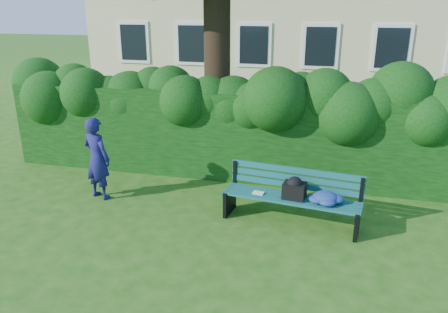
# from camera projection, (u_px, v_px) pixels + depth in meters

# --- Properties ---
(ground) EXTENTS (80.00, 80.00, 0.00)m
(ground) POSITION_uv_depth(u_px,v_px,m) (215.00, 221.00, 7.32)
(ground) COLOR #215611
(ground) RESTS_ON ground
(hedge) EXTENTS (10.00, 1.00, 1.80)m
(hedge) POSITION_uv_depth(u_px,v_px,m) (243.00, 134.00, 9.03)
(hedge) COLOR black
(hedge) RESTS_ON ground
(park_bench) EXTENTS (2.29, 0.84, 0.89)m
(park_bench) POSITION_uv_depth(u_px,v_px,m) (300.00, 196.00, 7.09)
(park_bench) COLOR #0E4A42
(park_bench) RESTS_ON ground
(man_reading) EXTENTS (0.65, 0.52, 1.54)m
(man_reading) POSITION_uv_depth(u_px,v_px,m) (97.00, 158.00, 7.99)
(man_reading) COLOR navy
(man_reading) RESTS_ON ground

